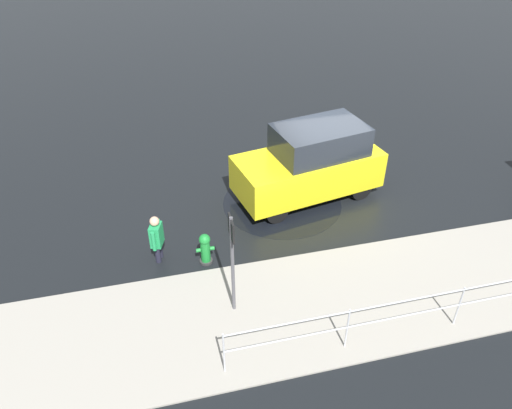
{
  "coord_description": "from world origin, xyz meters",
  "views": [
    {
      "loc": [
        4.8,
        11.07,
        7.81
      ],
      "look_at": [
        2.44,
        1.54,
        0.9
      ],
      "focal_mm": 35.0,
      "sensor_mm": 36.0,
      "label": 1
    }
  ],
  "objects_px": {
    "moving_hatchback": "(311,163)",
    "sign_post": "(232,252)",
    "fire_hydrant": "(205,249)",
    "pedestrian": "(157,236)"
  },
  "relations": [
    {
      "from": "moving_hatchback",
      "to": "sign_post",
      "type": "relative_size",
      "value": 1.73
    },
    {
      "from": "fire_hydrant",
      "to": "pedestrian",
      "type": "distance_m",
      "value": 1.14
    },
    {
      "from": "moving_hatchback",
      "to": "pedestrian",
      "type": "bearing_deg",
      "value": 21.92
    },
    {
      "from": "moving_hatchback",
      "to": "fire_hydrant",
      "type": "bearing_deg",
      "value": 32.85
    },
    {
      "from": "sign_post",
      "to": "pedestrian",
      "type": "bearing_deg",
      "value": -55.29
    },
    {
      "from": "moving_hatchback",
      "to": "fire_hydrant",
      "type": "relative_size",
      "value": 5.17
    },
    {
      "from": "fire_hydrant",
      "to": "sign_post",
      "type": "bearing_deg",
      "value": 101.52
    },
    {
      "from": "moving_hatchback",
      "to": "sign_post",
      "type": "bearing_deg",
      "value": 51.88
    },
    {
      "from": "pedestrian",
      "to": "sign_post",
      "type": "relative_size",
      "value": 0.51
    },
    {
      "from": "fire_hydrant",
      "to": "pedestrian",
      "type": "relative_size",
      "value": 0.66
    }
  ]
}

